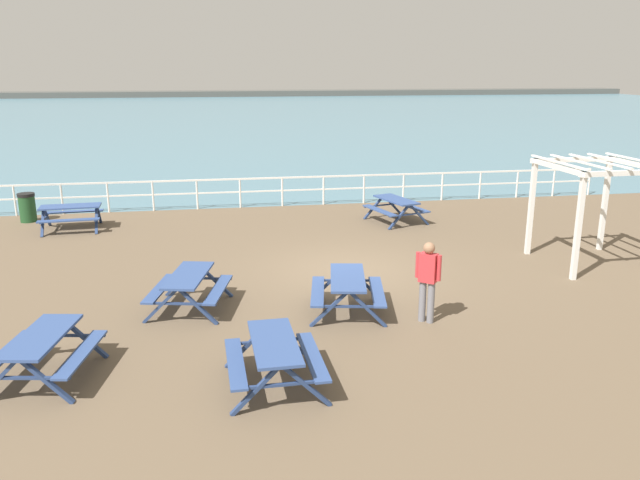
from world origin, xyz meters
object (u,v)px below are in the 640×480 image
Objects in this scene: picnic_table_near_left at (396,205)px; picnic_table_far_right at (348,285)px; picnic_table_corner at (274,352)px; visitor at (428,277)px; picnic_table_mid_centre at (42,346)px; picnic_table_near_right at (71,212)px; picnic_table_seaward at (189,283)px; litter_bin at (27,207)px; lattice_pergola at (596,188)px.

picnic_table_far_right is (-3.22, -7.43, 0.00)m from picnic_table_near_left.
picnic_table_far_right and picnic_table_corner have the same top height.
visitor is at bearing -107.98° from picnic_table_far_right.
picnic_table_near_left is 1.05× the size of picnic_table_mid_centre.
picnic_table_near_left is 1.13× the size of picnic_table_near_right.
picnic_table_near_right and picnic_table_far_right have the same top height.
picnic_table_seaward is 2.20× the size of litter_bin.
lattice_pergola is (6.88, 2.23, 1.41)m from picnic_table_far_right.
picnic_table_near_right is at bearing -39.97° from litter_bin.
lattice_pergola is 2.84× the size of litter_bin.
picnic_table_near_left is 1.05× the size of picnic_table_far_right.
picnic_table_near_left is at bearing -7.70° from picnic_table_near_right.
picnic_table_near_left and picnic_table_seaward have the same top height.
picnic_table_near_right is at bearing 40.24° from picnic_table_seaward.
lattice_pergola reaches higher than visitor.
picnic_table_mid_centre is 2.14× the size of litter_bin.
picnic_table_near_right is 1.14× the size of visitor.
picnic_table_corner is (-1.81, -2.89, 0.00)m from picnic_table_far_right.
picnic_table_near_right is at bearing 69.73° from picnic_table_near_left.
picnic_table_near_left is 1.17× the size of picnic_table_corner.
lattice_pergola is at bearing -161.13° from picnic_table_near_left.
lattice_pergola reaches higher than picnic_table_seaward.
visitor reaches higher than picnic_table_near_right.
picnic_table_far_right and picnic_table_seaward have the same top height.
picnic_table_near_left and picnic_table_corner have the same top height.
picnic_table_near_right is 10.30m from picnic_table_mid_centre.
visitor is at bearing -152.16° from lattice_pergola.
picnic_table_near_right and picnic_table_corner have the same top height.
litter_bin reaches higher than picnic_table_seaward.
picnic_table_seaward is at bearing -58.12° from litter_bin.
picnic_table_near_right is at bearing -96.99° from visitor.
lattice_pergola reaches higher than picnic_table_near_right.
picnic_table_near_left is 1.03× the size of picnic_table_seaward.
picnic_table_mid_centre is 1.23× the size of visitor.
picnic_table_mid_centre is 5.88m from picnic_table_far_right.
picnic_table_near_left is at bearing -32.51° from picnic_table_mid_centre.
visitor is (4.71, -1.50, 0.36)m from picnic_table_seaward.
lattice_pergola reaches higher than picnic_table_mid_centre.
picnic_table_near_right is 1.99× the size of litter_bin.
picnic_table_corner is at bearing 137.74° from picnic_table_near_left.
visitor is 1.75× the size of litter_bin.
lattice_pergola is at bearing -68.52° from picnic_table_seaward.
lattice_pergola is (10.14, 1.52, 1.41)m from picnic_table_seaward.
picnic_table_near_left is 8.10m from picnic_table_far_right.
picnic_table_mid_centre and picnic_table_far_right have the same top height.
picnic_table_far_right is (7.09, -8.15, 0.00)m from picnic_table_near_right.
picnic_table_far_right is 0.76× the size of lattice_pergola.
picnic_table_far_right is at bearing -163.27° from lattice_pergola.
picnic_table_near_left is 10.34m from picnic_table_near_right.
picnic_table_near_left is 8.41m from visitor.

